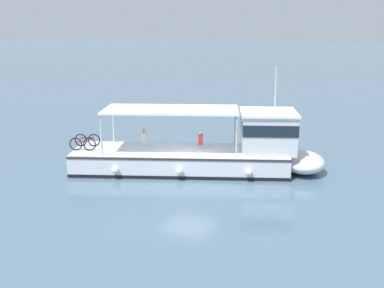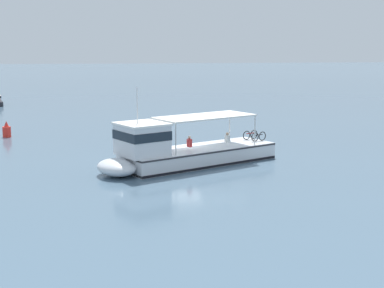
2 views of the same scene
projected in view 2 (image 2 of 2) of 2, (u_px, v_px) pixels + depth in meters
The scene contains 3 objects.
ground_plane at pixel (182, 161), 37.93m from camera, with size 400.00×400.00×0.00m, color slate.
ferry_main at pixel (179, 151), 36.10m from camera, with size 8.54×12.72×5.32m.
channel_buoy at pixel (7, 131), 47.78m from camera, with size 0.70×0.70×1.40m.
Camera 2 is at (-36.81, 4.85, 7.87)m, focal length 51.99 mm.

